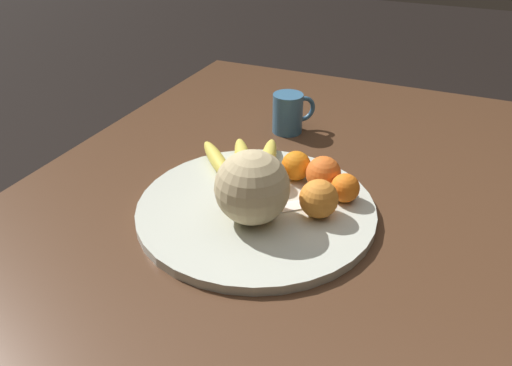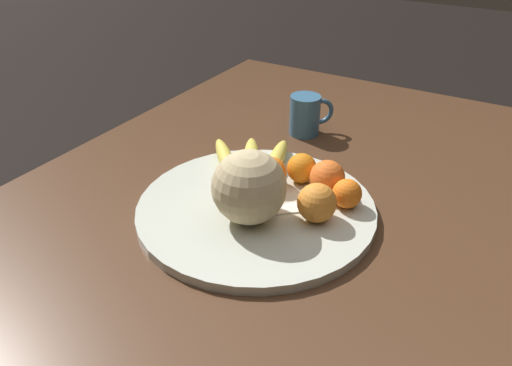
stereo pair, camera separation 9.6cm
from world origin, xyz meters
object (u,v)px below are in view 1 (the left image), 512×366
(orange_mid_center, at_px, (268,172))
(ceramic_mug, at_px, (289,113))
(orange_back_right, at_px, (296,166))
(kitchen_table, at_px, (256,239))
(orange_back_left, at_px, (345,188))
(produce_tag, at_px, (292,206))
(orange_front_right, at_px, (323,174))
(banana_bunch, at_px, (243,160))
(orange_front_left, at_px, (319,199))
(fruit_bowl, at_px, (256,208))
(melon, at_px, (252,187))

(orange_mid_center, bearing_deg, ceramic_mug, -167.59)
(orange_mid_center, xyz_separation_m, orange_back_right, (-0.05, 0.04, -0.00))
(kitchen_table, relative_size, orange_back_right, 26.05)
(orange_back_left, bearing_deg, orange_mid_center, -87.02)
(orange_back_right, xyz_separation_m, produce_tag, (0.10, 0.03, -0.03))
(orange_front_right, relative_size, orange_back_right, 1.14)
(produce_tag, bearing_deg, ceramic_mug, -108.81)
(banana_bunch, bearing_deg, produce_tag, -154.30)
(banana_bunch, bearing_deg, orange_back_right, -120.84)
(banana_bunch, distance_m, orange_front_right, 0.19)
(banana_bunch, relative_size, orange_back_right, 3.63)
(orange_back_left, bearing_deg, orange_front_left, -24.70)
(orange_front_right, height_order, ceramic_mug, ceramic_mug)
(orange_front_right, distance_m, produce_tag, 0.10)
(orange_back_left, bearing_deg, fruit_bowl, -61.34)
(kitchen_table, height_order, orange_mid_center, orange_mid_center)
(fruit_bowl, distance_m, produce_tag, 0.07)
(orange_back_left, bearing_deg, orange_front_right, -115.43)
(orange_mid_center, relative_size, produce_tag, 0.70)
(kitchen_table, height_order, orange_front_right, orange_front_right)
(orange_back_right, distance_m, ceramic_mug, 0.28)
(ceramic_mug, bearing_deg, orange_front_right, 33.07)
(banana_bunch, height_order, orange_back_right, orange_back_right)
(ceramic_mug, bearing_deg, orange_mid_center, 12.41)
(fruit_bowl, height_order, orange_front_left, orange_front_left)
(orange_back_right, relative_size, ceramic_mug, 0.61)
(banana_bunch, distance_m, orange_back_left, 0.25)
(orange_back_left, height_order, orange_back_right, orange_back_right)
(produce_tag, bearing_deg, orange_back_left, 174.65)
(melon, bearing_deg, fruit_bowl, -164.44)
(fruit_bowl, height_order, orange_front_right, orange_front_right)
(fruit_bowl, bearing_deg, melon, 15.56)
(banana_bunch, bearing_deg, orange_front_left, -148.57)
(fruit_bowl, bearing_deg, produce_tag, 109.02)
(orange_back_right, bearing_deg, orange_front_left, 37.29)
(orange_front_right, bearing_deg, banana_bunch, -95.26)
(fruit_bowl, xyz_separation_m, produce_tag, (-0.02, 0.07, 0.01))
(kitchen_table, relative_size, orange_mid_center, 25.30)
(melon, bearing_deg, orange_back_right, 172.08)
(orange_front_right, bearing_deg, orange_back_left, 64.57)
(banana_bunch, bearing_deg, orange_mid_center, -152.60)
(kitchen_table, distance_m, orange_back_left, 0.22)
(melon, relative_size, orange_mid_center, 2.15)
(kitchen_table, height_order, orange_back_left, orange_back_left)
(melon, bearing_deg, kitchen_table, -161.70)
(orange_front_right, xyz_separation_m, produce_tag, (0.09, -0.04, -0.03))
(produce_tag, bearing_deg, orange_front_left, 130.67)
(fruit_bowl, distance_m, banana_bunch, 0.16)
(kitchen_table, bearing_deg, orange_back_left, 111.47)
(fruit_bowl, xyz_separation_m, orange_front_left, (-0.01, 0.12, 0.05))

